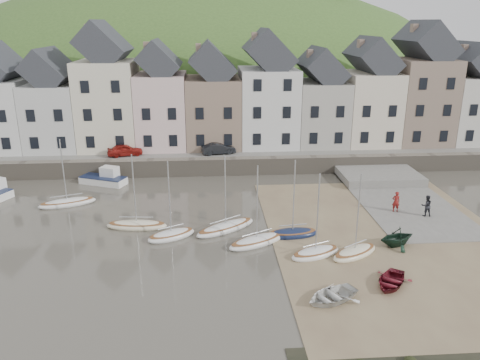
{
  "coord_description": "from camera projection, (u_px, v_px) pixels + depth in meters",
  "views": [
    {
      "loc": [
        -2.67,
        -31.7,
        15.67
      ],
      "look_at": [
        0.0,
        6.0,
        3.0
      ],
      "focal_mm": 35.48,
      "sensor_mm": 36.0,
      "label": 1
    }
  ],
  "objects": [
    {
      "name": "rowboat_red",
      "position": [
        391.0,
        281.0,
        29.39
      ],
      "size": [
        3.62,
        3.82,
        0.64
      ],
      "primitive_type": "imported",
      "rotation": [
        0.0,
        0.0,
        -0.62
      ],
      "color": "maroon",
      "rests_on": "beach"
    },
    {
      "name": "sailboat_7",
      "position": [
        355.0,
        252.0,
        33.29
      ],
      "size": [
        4.2,
        3.37,
        6.32
      ],
      "color": "beige",
      "rests_on": "ground"
    },
    {
      "name": "sailboat_3",
      "position": [
        257.0,
        241.0,
        35.01
      ],
      "size": [
        4.88,
        3.53,
        6.32
      ],
      "color": "white",
      "rests_on": "ground"
    },
    {
      "name": "ground",
      "position": [
        246.0,
        244.0,
        35.14
      ],
      "size": [
        160.0,
        160.0,
        0.0
      ],
      "primitive_type": "plane",
      "color": "#464137",
      "rests_on": "ground"
    },
    {
      "name": "beach",
      "position": [
        390.0,
        239.0,
        35.86
      ],
      "size": [
        18.0,
        26.0,
        0.06
      ],
      "primitive_type": "cube",
      "color": "brown",
      "rests_on": "ground"
    },
    {
      "name": "rowboat_white",
      "position": [
        331.0,
        295.0,
        27.78
      ],
      "size": [
        4.12,
        3.7,
        0.7
      ],
      "primitive_type": "imported",
      "rotation": [
        0.0,
        0.0,
        -1.1
      ],
      "color": "silver",
      "rests_on": "beach"
    },
    {
      "name": "rowboat_green",
      "position": [
        397.0,
        237.0,
        34.46
      ],
      "size": [
        3.37,
        3.12,
        1.47
      ],
      "primitive_type": "imported",
      "rotation": [
        0.0,
        0.0,
        -1.27
      ],
      "color": "black",
      "rests_on": "beach"
    },
    {
      "name": "person_dark",
      "position": [
        426.0,
        206.0,
        39.64
      ],
      "size": [
        0.91,
        0.72,
        1.83
      ],
      "primitive_type": "imported",
      "rotation": [
        0.0,
        0.0,
        3.11
      ],
      "color": "#222328",
      "rests_on": "slipway"
    },
    {
      "name": "sailboat_0",
      "position": [
        67.0,
        203.0,
        42.44
      ],
      "size": [
        5.18,
        3.09,
        6.32
      ],
      "color": "white",
      "rests_on": "ground"
    },
    {
      "name": "townhouse_terrace",
      "position": [
        244.0,
        96.0,
        55.63
      ],
      "size": [
        61.05,
        8.0,
        13.93
      ],
      "color": "silver",
      "rests_on": "quay_land"
    },
    {
      "name": "car_left",
      "position": [
        125.0,
        150.0,
        52.08
      ],
      "size": [
        4.07,
        2.44,
        1.3
      ],
      "primitive_type": "imported",
      "rotation": [
        0.0,
        0.0,
        1.83
      ],
      "color": "maroon",
      "rests_on": "quay_street"
    },
    {
      "name": "slipway",
      "position": [
        400.0,
        200.0,
        43.69
      ],
      "size": [
        8.0,
        18.0,
        0.12
      ],
      "primitive_type": "cube",
      "color": "slate",
      "rests_on": "ground"
    },
    {
      "name": "sailboat_6",
      "position": [
        316.0,
        253.0,
        33.22
      ],
      "size": [
        4.14,
        2.87,
        6.32
      ],
      "color": "white",
      "rests_on": "ground"
    },
    {
      "name": "car_right",
      "position": [
        219.0,
        149.0,
        52.78
      ],
      "size": [
        3.93,
        2.01,
        1.23
      ],
      "primitive_type": "imported",
      "rotation": [
        0.0,
        0.0,
        1.77
      ],
      "color": "black",
      "rests_on": "quay_street"
    },
    {
      "name": "sailboat_1",
      "position": [
        171.0,
        235.0,
        36.0
      ],
      "size": [
        4.06,
        3.07,
        6.32
      ],
      "color": "white",
      "rests_on": "ground"
    },
    {
      "name": "sailboat_2",
      "position": [
        137.0,
        225.0,
        37.77
      ],
      "size": [
        4.98,
        1.96,
        6.32
      ],
      "color": "beige",
      "rests_on": "ground"
    },
    {
      "name": "person_red",
      "position": [
        396.0,
        202.0,
        40.57
      ],
      "size": [
        0.69,
        0.48,
        1.81
      ],
      "primitive_type": "imported",
      "rotation": [
        0.0,
        0.0,
        3.06
      ],
      "color": "maroon",
      "rests_on": "slipway"
    },
    {
      "name": "sailboat_4",
      "position": [
        226.0,
        227.0,
        37.35
      ],
      "size": [
        5.34,
        4.24,
        6.32
      ],
      "color": "white",
      "rests_on": "ground"
    },
    {
      "name": "quay_land",
      "position": [
        227.0,
        136.0,
        65.16
      ],
      "size": [
        90.0,
        30.0,
        1.5
      ],
      "primitive_type": "cube",
      "color": "#395923",
      "rests_on": "ground"
    },
    {
      "name": "seawall",
      "position": [
        233.0,
        166.0,
        50.93
      ],
      "size": [
        70.0,
        1.2,
        1.8
      ],
      "primitive_type": "cube",
      "color": "slate",
      "rests_on": "ground"
    },
    {
      "name": "sailboat_5",
      "position": [
        293.0,
        233.0,
        36.29
      ],
      "size": [
        4.12,
        1.93,
        6.32
      ],
      "color": "#131D3C",
      "rests_on": "ground"
    },
    {
      "name": "quay_street",
      "position": [
        231.0,
        152.0,
        54.03
      ],
      "size": [
        70.0,
        7.0,
        0.1
      ],
      "primitive_type": "cube",
      "color": "slate",
      "rests_on": "quay_land"
    },
    {
      "name": "hillside",
      "position": [
        197.0,
        194.0,
        97.27
      ],
      "size": [
        134.4,
        84.0,
        84.0
      ],
      "color": "#395923",
      "rests_on": "ground"
    },
    {
      "name": "motorboat_2",
      "position": [
        105.0,
        178.0,
        48.04
      ],
      "size": [
        5.02,
        3.43,
        1.7
      ],
      "color": "white",
      "rests_on": "ground"
    }
  ]
}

